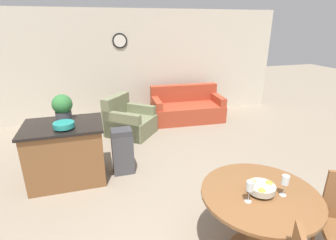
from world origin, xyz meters
The scene contains 11 objects.
wall_back centered at (0.00, 5.58, 1.35)m, with size 8.00×0.09×2.70m.
dining_table centered at (0.51, 0.72, 0.59)m, with size 1.18×1.18×0.76m.
fruit_bowl centered at (0.51, 0.72, 0.83)m, with size 0.27×0.27×0.12m.
wine_glass_left centered at (0.31, 0.64, 0.93)m, with size 0.07×0.07×0.22m.
wine_glass_right centered at (0.70, 0.63, 0.93)m, with size 0.07×0.07×0.22m.
kitchen_island centered at (-1.49, 2.82, 0.47)m, with size 1.16×0.85×0.94m.
teal_bowl centered at (-1.45, 2.63, 1.00)m, with size 0.29×0.29×0.10m.
potted_plant centered at (-1.48, 3.04, 1.15)m, with size 0.31×0.31×0.40m.
trash_bin centered at (-0.63, 2.78, 0.38)m, with size 0.34×0.27×0.77m.
couch centered at (1.27, 4.90, 0.29)m, with size 1.82×1.01×0.85m.
armchair centered at (-0.30, 4.38, 0.29)m, with size 1.25×1.23×0.86m.
Camera 1 is at (-1.00, -1.13, 2.36)m, focal length 28.00 mm.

